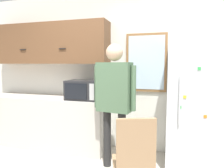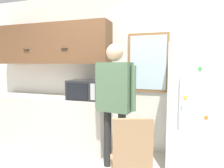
{
  "view_description": "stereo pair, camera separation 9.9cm",
  "coord_description": "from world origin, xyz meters",
  "px_view_note": "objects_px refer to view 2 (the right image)",
  "views": [
    {
      "loc": [
        0.98,
        -1.55,
        1.47
      ],
      "look_at": [
        0.25,
        0.98,
        1.2
      ],
      "focal_mm": 32.0,
      "sensor_mm": 36.0,
      "label": 1
    },
    {
      "loc": [
        1.08,
        -1.52,
        1.47
      ],
      "look_at": [
        0.25,
        0.98,
        1.2
      ],
      "focal_mm": 32.0,
      "sensor_mm": 36.0,
      "label": 2
    }
  ],
  "objects_px": {
    "microwave": "(85,90)",
    "chair": "(131,160)",
    "refrigerator": "(194,107)",
    "person": "(115,93)"
  },
  "relations": [
    {
      "from": "person",
      "to": "refrigerator",
      "type": "distance_m",
      "value": 1.12
    },
    {
      "from": "refrigerator",
      "to": "microwave",
      "type": "bearing_deg",
      "value": -179.89
    },
    {
      "from": "microwave",
      "to": "refrigerator",
      "type": "distance_m",
      "value": 1.67
    },
    {
      "from": "person",
      "to": "microwave",
      "type": "bearing_deg",
      "value": 159.14
    },
    {
      "from": "microwave",
      "to": "person",
      "type": "bearing_deg",
      "value": -29.44
    },
    {
      "from": "microwave",
      "to": "person",
      "type": "height_order",
      "value": "person"
    },
    {
      "from": "microwave",
      "to": "chair",
      "type": "height_order",
      "value": "microwave"
    },
    {
      "from": "microwave",
      "to": "person",
      "type": "distance_m",
      "value": 0.71
    },
    {
      "from": "microwave",
      "to": "refrigerator",
      "type": "xyz_separation_m",
      "value": [
        1.66,
        0.0,
        -0.18
      ]
    },
    {
      "from": "chair",
      "to": "refrigerator",
      "type": "bearing_deg",
      "value": -139.8
    }
  ]
}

